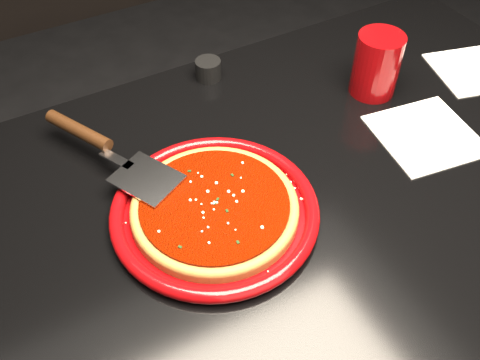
{
  "coord_description": "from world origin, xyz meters",
  "views": [
    {
      "loc": [
        -0.38,
        -0.44,
        1.38
      ],
      "look_at": [
        -0.1,
        0.05,
        0.77
      ],
      "focal_mm": 40.0,
      "sensor_mm": 36.0,
      "label": 1
    }
  ],
  "objects_px": {
    "plate": "(215,211)",
    "pizza_server": "(111,150)",
    "ramekin": "(208,69)",
    "table": "(293,307)",
    "cup": "(377,65)"
  },
  "relations": [
    {
      "from": "table",
      "to": "cup",
      "type": "relative_size",
      "value": 10.14
    },
    {
      "from": "plate",
      "to": "cup",
      "type": "xyz_separation_m",
      "value": [
        0.4,
        0.13,
        0.05
      ]
    },
    {
      "from": "plate",
      "to": "cup",
      "type": "height_order",
      "value": "cup"
    },
    {
      "from": "ramekin",
      "to": "plate",
      "type": "bearing_deg",
      "value": -115.29
    },
    {
      "from": "plate",
      "to": "pizza_server",
      "type": "distance_m",
      "value": 0.2
    },
    {
      "from": "table",
      "to": "pizza_server",
      "type": "distance_m",
      "value": 0.52
    },
    {
      "from": "plate",
      "to": "pizza_server",
      "type": "xyz_separation_m",
      "value": [
        -0.1,
        0.17,
        0.03
      ]
    },
    {
      "from": "pizza_server",
      "to": "table",
      "type": "bearing_deg",
      "value": -63.49
    },
    {
      "from": "pizza_server",
      "to": "cup",
      "type": "relative_size",
      "value": 2.78
    },
    {
      "from": "plate",
      "to": "pizza_server",
      "type": "height_order",
      "value": "pizza_server"
    },
    {
      "from": "cup",
      "to": "pizza_server",
      "type": "bearing_deg",
      "value": 175.28
    },
    {
      "from": "plate",
      "to": "ramekin",
      "type": "bearing_deg",
      "value": 64.71
    },
    {
      "from": "table",
      "to": "ramekin",
      "type": "relative_size",
      "value": 24.13
    },
    {
      "from": "plate",
      "to": "ramekin",
      "type": "distance_m",
      "value": 0.35
    },
    {
      "from": "table",
      "to": "cup",
      "type": "xyz_separation_m",
      "value": [
        0.24,
        0.15,
        0.43
      ]
    }
  ]
}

